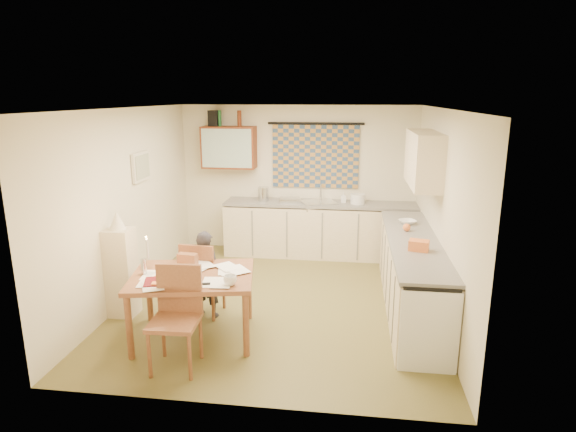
# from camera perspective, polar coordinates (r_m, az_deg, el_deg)

# --- Properties ---
(floor) EXTENTS (4.00, 4.50, 0.02)m
(floor) POSITION_cam_1_polar(r_m,az_deg,el_deg) (6.50, -1.12, -10.07)
(floor) COLOR brown
(floor) RESTS_ON ground
(ceiling) EXTENTS (4.00, 4.50, 0.02)m
(ceiling) POSITION_cam_1_polar(r_m,az_deg,el_deg) (5.93, -1.24, 12.74)
(ceiling) COLOR white
(ceiling) RESTS_ON floor
(wall_back) EXTENTS (4.00, 0.02, 2.50)m
(wall_back) POSITION_cam_1_polar(r_m,az_deg,el_deg) (8.29, 1.17, 4.38)
(wall_back) COLOR beige
(wall_back) RESTS_ON floor
(wall_front) EXTENTS (4.00, 0.02, 2.50)m
(wall_front) POSITION_cam_1_polar(r_m,az_deg,el_deg) (3.97, -6.12, -6.68)
(wall_front) COLOR beige
(wall_front) RESTS_ON floor
(wall_left) EXTENTS (0.02, 4.50, 2.50)m
(wall_left) POSITION_cam_1_polar(r_m,az_deg,el_deg) (6.69, -18.46, 1.28)
(wall_left) COLOR beige
(wall_left) RESTS_ON floor
(wall_right) EXTENTS (0.02, 4.50, 2.50)m
(wall_right) POSITION_cam_1_polar(r_m,az_deg,el_deg) (6.13, 17.75, 0.20)
(wall_right) COLOR beige
(wall_right) RESTS_ON floor
(window_blind) EXTENTS (1.45, 0.03, 1.05)m
(window_blind) POSITION_cam_1_polar(r_m,az_deg,el_deg) (8.16, 3.27, 7.05)
(window_blind) COLOR navy
(window_blind) RESTS_ON wall_back
(curtain_rod) EXTENTS (1.60, 0.04, 0.04)m
(curtain_rod) POSITION_cam_1_polar(r_m,az_deg,el_deg) (8.09, 3.31, 10.90)
(curtain_rod) COLOR black
(curtain_rod) RESTS_ON wall_back
(wall_cabinet) EXTENTS (0.90, 0.34, 0.70)m
(wall_cabinet) POSITION_cam_1_polar(r_m,az_deg,el_deg) (8.24, -7.00, 8.08)
(wall_cabinet) COLOR #59230E
(wall_cabinet) RESTS_ON wall_back
(wall_cabinet_glass) EXTENTS (0.84, 0.02, 0.64)m
(wall_cabinet_glass) POSITION_cam_1_polar(r_m,az_deg,el_deg) (8.08, -7.30, 7.95)
(wall_cabinet_glass) COLOR #99B2A5
(wall_cabinet_glass) RESTS_ON wall_back
(upper_cabinet_right) EXTENTS (0.34, 1.30, 0.70)m
(upper_cabinet_right) POSITION_cam_1_polar(r_m,az_deg,el_deg) (6.53, 15.76, 6.53)
(upper_cabinet_right) COLOR beige
(upper_cabinet_right) RESTS_ON wall_right
(framed_print) EXTENTS (0.04, 0.50, 0.40)m
(framed_print) POSITION_cam_1_polar(r_m,az_deg,el_deg) (6.95, -17.04, 5.63)
(framed_print) COLOR beige
(framed_print) RESTS_ON wall_left
(print_canvas) EXTENTS (0.01, 0.42, 0.32)m
(print_canvas) POSITION_cam_1_polar(r_m,az_deg,el_deg) (6.94, -16.85, 5.63)
(print_canvas) COLOR beige
(print_canvas) RESTS_ON wall_left
(counter_back) EXTENTS (3.30, 0.62, 0.92)m
(counter_back) POSITION_cam_1_polar(r_m,az_deg,el_deg) (8.13, 4.19, -1.63)
(counter_back) COLOR beige
(counter_back) RESTS_ON floor
(counter_right) EXTENTS (0.62, 2.95, 0.92)m
(counter_right) POSITION_cam_1_polar(r_m,az_deg,el_deg) (6.31, 14.41, -6.75)
(counter_right) COLOR beige
(counter_right) RESTS_ON floor
(stove) EXTENTS (0.57, 0.57, 0.88)m
(stove) POSITION_cam_1_polar(r_m,az_deg,el_deg) (5.20, 15.97, -11.67)
(stove) COLOR white
(stove) RESTS_ON floor
(sink) EXTENTS (0.68, 0.62, 0.10)m
(sink) POSITION_cam_1_polar(r_m,az_deg,el_deg) (8.02, 3.65, 1.33)
(sink) COLOR silver
(sink) RESTS_ON counter_back
(tap) EXTENTS (0.04, 0.04, 0.28)m
(tap) POSITION_cam_1_polar(r_m,az_deg,el_deg) (8.16, 3.91, 2.84)
(tap) COLOR silver
(tap) RESTS_ON counter_back
(dish_rack) EXTENTS (0.40, 0.36, 0.06)m
(dish_rack) POSITION_cam_1_polar(r_m,az_deg,el_deg) (8.05, 0.24, 1.92)
(dish_rack) COLOR silver
(dish_rack) RESTS_ON counter_back
(kettle) EXTENTS (0.20, 0.20, 0.24)m
(kettle) POSITION_cam_1_polar(r_m,az_deg,el_deg) (8.10, -2.93, 2.63)
(kettle) COLOR silver
(kettle) RESTS_ON counter_back
(mixing_bowl) EXTENTS (0.30, 0.30, 0.16)m
(mixing_bowl) POSITION_cam_1_polar(r_m,az_deg,el_deg) (7.98, 8.27, 2.03)
(mixing_bowl) COLOR white
(mixing_bowl) RESTS_ON counter_back
(soap_bottle) EXTENTS (0.10, 0.10, 0.18)m
(soap_bottle) POSITION_cam_1_polar(r_m,az_deg,el_deg) (8.03, 6.59, 2.21)
(soap_bottle) COLOR white
(soap_bottle) RESTS_ON counter_back
(bowl) EXTENTS (0.40, 0.40, 0.06)m
(bowl) POSITION_cam_1_polar(r_m,az_deg,el_deg) (6.86, 13.97, -0.69)
(bowl) COLOR white
(bowl) RESTS_ON counter_right
(orange_bag) EXTENTS (0.25, 0.21, 0.12)m
(orange_bag) POSITION_cam_1_polar(r_m,az_deg,el_deg) (5.73, 15.24, -3.38)
(orange_bag) COLOR orange
(orange_bag) RESTS_ON counter_right
(fruit_orange) EXTENTS (0.10, 0.10, 0.10)m
(fruit_orange) POSITION_cam_1_polar(r_m,az_deg,el_deg) (6.50, 13.89, -1.31)
(fruit_orange) COLOR orange
(fruit_orange) RESTS_ON counter_right
(speaker) EXTENTS (0.18, 0.21, 0.26)m
(speaker) POSITION_cam_1_polar(r_m,az_deg,el_deg) (8.27, -8.72, 11.38)
(speaker) COLOR black
(speaker) RESTS_ON wall_cabinet
(bottle_green) EXTENTS (0.09, 0.09, 0.26)m
(bottle_green) POSITION_cam_1_polar(r_m,az_deg,el_deg) (8.25, -8.15, 11.40)
(bottle_green) COLOR #195926
(bottle_green) RESTS_ON wall_cabinet
(bottle_brown) EXTENTS (0.08, 0.08, 0.26)m
(bottle_brown) POSITION_cam_1_polar(r_m,az_deg,el_deg) (8.16, -5.78, 11.44)
(bottle_brown) COLOR #59230E
(bottle_brown) RESTS_ON wall_cabinet
(dining_table) EXTENTS (1.47, 1.21, 0.75)m
(dining_table) POSITION_cam_1_polar(r_m,az_deg,el_deg) (5.54, -11.09, -10.38)
(dining_table) COLOR brown
(dining_table) RESTS_ON floor
(chair_far) EXTENTS (0.47, 0.47, 0.95)m
(chair_far) POSITION_cam_1_polar(r_m,az_deg,el_deg) (6.11, -9.94, -8.81)
(chair_far) COLOR brown
(chair_far) RESTS_ON floor
(chair_near) EXTENTS (0.48, 0.48, 1.02)m
(chair_near) POSITION_cam_1_polar(r_m,az_deg,el_deg) (5.04, -13.11, -13.87)
(chair_near) COLOR brown
(chair_near) RESTS_ON floor
(person) EXTENTS (0.48, 0.39, 1.09)m
(person) POSITION_cam_1_polar(r_m,az_deg,el_deg) (5.96, -9.73, -6.81)
(person) COLOR black
(person) RESTS_ON floor
(shelf_stand) EXTENTS (0.32, 0.30, 1.10)m
(shelf_stand) POSITION_cam_1_polar(r_m,az_deg,el_deg) (6.25, -19.11, -6.35)
(shelf_stand) COLOR beige
(shelf_stand) RESTS_ON floor
(lampshade) EXTENTS (0.20, 0.20, 0.22)m
(lampshade) POSITION_cam_1_polar(r_m,az_deg,el_deg) (6.06, -19.61, -0.48)
(lampshade) COLOR beige
(lampshade) RESTS_ON shelf_stand
(letter_rack) EXTENTS (0.23, 0.13, 0.16)m
(letter_rack) POSITION_cam_1_polar(r_m,az_deg,el_deg) (5.60, -11.80, -5.17)
(letter_rack) COLOR brown
(letter_rack) RESTS_ON dining_table
(mug) EXTENTS (0.15, 0.15, 0.11)m
(mug) POSITION_cam_1_polar(r_m,az_deg,el_deg) (5.02, -6.88, -7.58)
(mug) COLOR white
(mug) RESTS_ON dining_table
(magazine) EXTENTS (0.36, 0.39, 0.03)m
(magazine) POSITION_cam_1_polar(r_m,az_deg,el_deg) (5.25, -16.69, -7.59)
(magazine) COLOR maroon
(magazine) RESTS_ON dining_table
(book) EXTENTS (0.23, 0.29, 0.02)m
(book) POSITION_cam_1_polar(r_m,az_deg,el_deg) (5.40, -15.54, -6.94)
(book) COLOR orange
(book) RESTS_ON dining_table
(orange_box) EXTENTS (0.13, 0.10, 0.04)m
(orange_box) POSITION_cam_1_polar(r_m,az_deg,el_deg) (5.15, -15.17, -7.84)
(orange_box) COLOR orange
(orange_box) RESTS_ON dining_table
(eyeglasses) EXTENTS (0.14, 0.07, 0.02)m
(eyeglasses) POSITION_cam_1_polar(r_m,az_deg,el_deg) (5.09, -9.94, -7.96)
(eyeglasses) COLOR black
(eyeglasses) RESTS_ON dining_table
(candle_holder) EXTENTS (0.06, 0.06, 0.18)m
(candle_holder) POSITION_cam_1_polar(r_m,az_deg,el_deg) (5.50, -16.71, -5.76)
(candle_holder) COLOR silver
(candle_holder) RESTS_ON dining_table
(candle) EXTENTS (0.03, 0.03, 0.22)m
(candle) POSITION_cam_1_polar(r_m,az_deg,el_deg) (5.43, -16.33, -3.75)
(candle) COLOR white
(candle) RESTS_ON dining_table
(candle_flame) EXTENTS (0.02, 0.02, 0.02)m
(candle_flame) POSITION_cam_1_polar(r_m,az_deg,el_deg) (5.43, -16.49, -2.42)
(candle_flame) COLOR #FFCC66
(candle_flame) RESTS_ON dining_table
(papers) EXTENTS (1.17, 1.04, 0.02)m
(papers) POSITION_cam_1_polar(r_m,az_deg,el_deg) (5.34, -10.60, -6.87)
(papers) COLOR white
(papers) RESTS_ON dining_table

